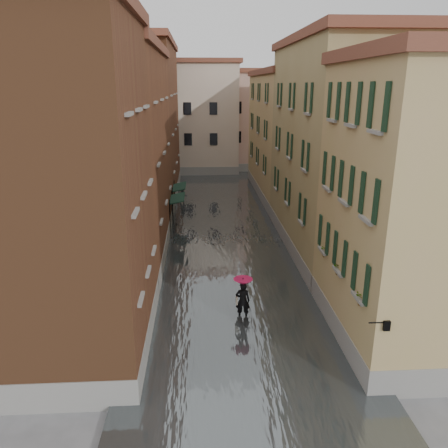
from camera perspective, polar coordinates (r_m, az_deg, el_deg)
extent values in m
plane|color=#5C5B5E|center=(21.41, 1.98, -12.07)|extent=(120.00, 120.00, 0.00)
cube|color=#4C5254|center=(33.26, -0.06, -0.73)|extent=(10.00, 60.00, 0.20)
cube|color=brown|center=(17.78, -20.27, 3.15)|extent=(6.00, 8.00, 13.00)
cube|color=brown|center=(28.32, -14.02, 8.30)|extent=(6.00, 14.00, 12.50)
cube|color=brown|center=(42.96, -10.53, 12.60)|extent=(6.00, 16.00, 14.00)
cube|color=tan|center=(19.32, 23.90, 1.52)|extent=(6.00, 8.00, 11.50)
cube|color=#9C8D5E|center=(29.16, 14.45, 9.03)|extent=(6.00, 14.00, 13.00)
cube|color=tan|center=(43.67, 8.47, 11.14)|extent=(6.00, 16.00, 11.50)
cube|color=beige|center=(56.65, -4.67, 13.51)|extent=(12.00, 9.00, 13.00)
cube|color=tan|center=(59.19, 4.36, 13.21)|extent=(10.00, 9.00, 12.00)
cube|color=#152F22|center=(32.87, -6.12, 3.40)|extent=(1.09, 2.77, 0.31)
cylinder|color=black|center=(31.87, -7.06, 0.76)|extent=(0.06, 0.06, 2.80)
cylinder|color=black|center=(34.53, -6.79, 2.10)|extent=(0.06, 0.06, 2.80)
cube|color=#152F22|center=(36.55, -5.86, 4.87)|extent=(1.09, 2.81, 0.31)
cylinder|color=black|center=(35.49, -6.70, 2.54)|extent=(0.06, 0.06, 2.80)
cylinder|color=black|center=(38.21, -6.47, 3.64)|extent=(0.06, 0.06, 2.80)
cylinder|color=black|center=(15.73, 19.43, -12.05)|extent=(0.60, 0.05, 0.05)
cube|color=black|center=(15.89, 20.41, -12.26)|extent=(0.22, 0.22, 0.35)
cube|color=beige|center=(15.89, 20.41, -12.26)|extent=(0.14, 0.14, 0.24)
cube|color=#953A30|center=(17.00, 17.68, -9.34)|extent=(0.22, 0.85, 0.18)
imported|color=#265926|center=(16.81, 17.82, -8.06)|extent=(0.59, 0.51, 0.66)
cube|color=#953A30|center=(19.30, 14.89, -5.74)|extent=(0.22, 0.85, 0.18)
imported|color=#265926|center=(19.14, 14.99, -4.59)|extent=(0.59, 0.51, 0.66)
cube|color=#953A30|center=(21.09, 13.23, -3.57)|extent=(0.22, 0.85, 0.18)
imported|color=#265926|center=(20.94, 13.31, -2.50)|extent=(0.59, 0.51, 0.66)
imported|color=black|center=(20.87, 2.46, -9.98)|extent=(0.73, 0.52, 1.88)
cube|color=beige|center=(20.89, 1.67, -9.92)|extent=(0.08, 0.30, 0.38)
cylinder|color=black|center=(20.69, 2.48, -8.97)|extent=(0.02, 0.02, 1.00)
cone|color=#BE0C41|center=(20.44, 2.50, -7.55)|extent=(0.93, 0.93, 0.28)
imported|color=black|center=(40.41, -5.36, 3.57)|extent=(0.90, 0.78, 1.59)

